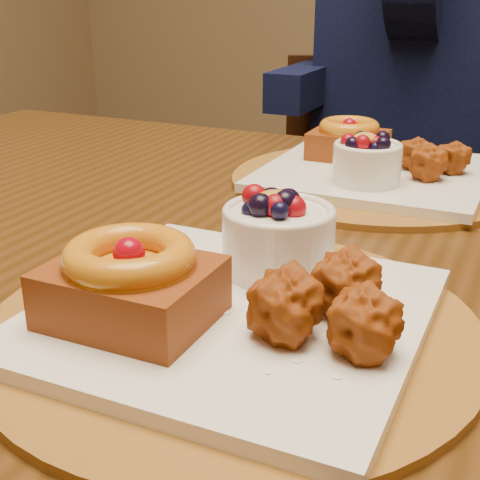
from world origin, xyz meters
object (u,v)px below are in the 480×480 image
at_px(chair_far, 368,224).
at_px(diner, 424,24).
at_px(place_setting_near, 232,294).
at_px(place_setting_far, 373,168).
at_px(dining_table, 319,303).

distance_m(chair_far, diner, 0.46).
bearing_deg(place_setting_near, diner, 93.77).
bearing_deg(diner, place_setting_near, -107.42).
bearing_deg(place_setting_near, place_setting_far, 89.85).
relative_size(place_setting_far, chair_far, 0.45).
bearing_deg(dining_table, place_setting_near, -90.88).
bearing_deg(diner, place_setting_far, -104.99).
xyz_separation_m(chair_far, diner, (0.08, 0.05, 0.45)).
xyz_separation_m(place_setting_far, chair_far, (-0.15, 0.64, -0.31)).
distance_m(place_setting_far, chair_far, 0.72).
relative_size(place_setting_near, chair_far, 0.45).
height_order(dining_table, place_setting_near, place_setting_near).
bearing_deg(place_setting_far, place_setting_near, -90.15).
height_order(place_setting_near, chair_far, place_setting_near).
bearing_deg(chair_far, diner, 15.52).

